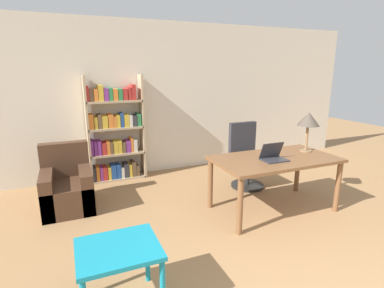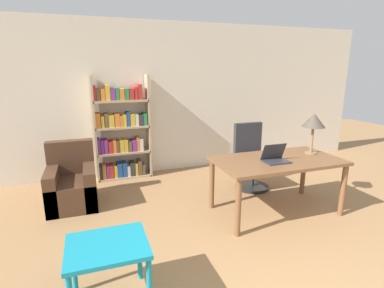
{
  "view_description": "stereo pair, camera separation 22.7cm",
  "coord_description": "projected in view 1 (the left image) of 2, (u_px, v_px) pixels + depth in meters",
  "views": [
    {
      "loc": [
        -1.74,
        -0.75,
        1.89
      ],
      "look_at": [
        -0.36,
        2.53,
        0.99
      ],
      "focal_mm": 28.0,
      "sensor_mm": 36.0,
      "label": 1
    },
    {
      "loc": [
        -1.53,
        -0.83,
        1.89
      ],
      "look_at": [
        -0.36,
        2.53,
        0.99
      ],
      "focal_mm": 28.0,
      "sensor_mm": 36.0,
      "label": 2
    }
  ],
  "objects": [
    {
      "name": "table_lamp",
      "position": [
        308.0,
        120.0,
        4.18
      ],
      "size": [
        0.31,
        0.31,
        0.56
      ],
      "color": "olive",
      "rests_on": "desk"
    },
    {
      "name": "wall_back",
      "position": [
        168.0,
        99.0,
        5.51
      ],
      "size": [
        8.0,
        0.06,
        2.7
      ],
      "color": "beige",
      "rests_on": "ground_plane"
    },
    {
      "name": "side_table_blue",
      "position": [
        119.0,
        257.0,
        2.33
      ],
      "size": [
        0.63,
        0.54,
        0.55
      ],
      "color": "teal",
      "rests_on": "ground_plane"
    },
    {
      "name": "bookshelf",
      "position": [
        115.0,
        134.0,
        5.08
      ],
      "size": [
        0.94,
        0.28,
        1.79
      ],
      "color": "tan",
      "rests_on": "ground_plane"
    },
    {
      "name": "armchair",
      "position": [
        68.0,
        188.0,
        4.13
      ],
      "size": [
        0.65,
        0.77,
        0.88
      ],
      "color": "#472D1E",
      "rests_on": "ground_plane"
    },
    {
      "name": "laptop",
      "position": [
        273.0,
        156.0,
        3.85
      ],
      "size": [
        0.32,
        0.23,
        0.23
      ],
      "color": "#2D2D33",
      "rests_on": "desk"
    },
    {
      "name": "office_chair",
      "position": [
        246.0,
        158.0,
        4.89
      ],
      "size": [
        0.53,
        0.53,
        1.04
      ],
      "color": "black",
      "rests_on": "ground_plane"
    },
    {
      "name": "desk",
      "position": [
        275.0,
        164.0,
        3.99
      ],
      "size": [
        1.64,
        0.89,
        0.74
      ],
      "color": "brown",
      "rests_on": "ground_plane"
    }
  ]
}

